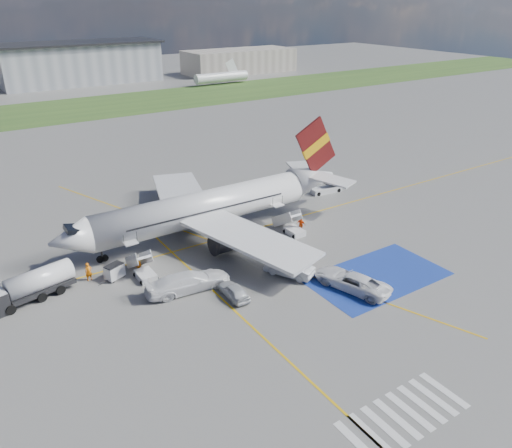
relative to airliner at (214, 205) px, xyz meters
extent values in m
plane|color=#60605E|center=(-1.51, -14.00, -3.39)|extent=(400.00, 400.00, 0.00)
cube|color=#2D4C1E|center=(-1.51, 81.00, -3.39)|extent=(400.00, 30.00, 0.01)
cube|color=gold|center=(-1.51, -2.00, -3.39)|extent=(120.00, 0.20, 0.01)
cube|color=gold|center=(-6.51, -24.00, -3.39)|extent=(0.20, 60.00, 0.01)
cube|color=gold|center=(-1.51, -2.00, -3.39)|extent=(20.71, 56.45, 0.01)
cube|color=navy|center=(8.49, -18.00, -3.39)|extent=(14.00, 8.00, 0.01)
cube|color=silver|center=(-7.51, -32.00, -3.39)|extent=(0.60, 4.00, 0.01)
cube|color=silver|center=(-6.31, -32.00, -3.39)|extent=(0.60, 4.00, 0.01)
cube|color=silver|center=(-5.11, -32.00, -3.39)|extent=(0.60, 4.00, 0.01)
cube|color=silver|center=(-3.91, -32.00, -3.39)|extent=(0.60, 4.00, 0.01)
cube|color=silver|center=(-2.71, -32.00, -3.39)|extent=(0.60, 4.00, 0.01)
cube|color=silver|center=(-1.51, -32.00, -3.39)|extent=(0.60, 4.00, 0.01)
cube|color=silver|center=(-0.31, -32.00, -3.39)|extent=(0.60, 4.00, 0.01)
cube|color=silver|center=(0.89, -32.00, -3.39)|extent=(0.60, 4.00, 0.01)
cube|color=gray|center=(18.49, 121.00, 2.61)|extent=(48.00, 18.00, 12.00)
cube|color=gray|center=(73.49, 114.00, 0.61)|extent=(40.00, 16.00, 8.00)
cylinder|color=silver|center=(-1.51, 0.00, 0.01)|extent=(26.00, 3.90, 3.90)
cone|color=silver|center=(-16.51, 0.00, 0.01)|extent=(4.00, 3.90, 3.90)
cube|color=black|center=(-15.91, 0.00, 1.06)|extent=(1.67, 1.90, 0.82)
cone|color=silver|center=(14.69, 0.00, 0.41)|extent=(6.50, 3.90, 3.90)
cube|color=silver|center=(-0.51, -8.50, -0.59)|extent=(9.86, 15.95, 1.40)
cube|color=silver|center=(-0.51, 8.50, -0.59)|extent=(9.86, 15.95, 1.40)
cylinder|color=#38383A|center=(-1.51, -5.60, -1.99)|extent=(3.40, 2.10, 2.10)
cylinder|color=#38383A|center=(-1.51, 5.60, -1.99)|extent=(3.40, 2.10, 2.10)
cube|color=#4F0E0D|center=(14.99, 0.00, 4.81)|extent=(6.62, 0.30, 7.45)
cube|color=#DEA00C|center=(14.99, 0.00, 4.81)|extent=(4.36, 0.40, 3.08)
cube|color=silver|center=(15.29, -3.20, 1.11)|extent=(4.73, 5.95, 0.49)
cube|color=silver|center=(15.29, 3.20, 1.11)|extent=(4.73, 5.95, 0.49)
cube|color=black|center=(-1.51, -1.96, 0.36)|extent=(19.50, 0.04, 0.18)
cube|color=black|center=(-1.51, 1.96, 0.36)|extent=(19.50, 0.04, 0.18)
cube|color=silver|center=(-11.01, -4.15, -1.94)|extent=(1.40, 3.73, 2.32)
cube|color=silver|center=(-11.01, -2.25, -0.89)|extent=(1.40, 1.00, 0.12)
cylinder|color=black|center=(-11.71, -2.25, -0.34)|extent=(0.06, 0.06, 1.10)
cylinder|color=black|center=(-10.31, -2.25, -0.34)|extent=(0.06, 0.06, 1.10)
cube|color=silver|center=(-11.01, -5.75, -3.04)|extent=(1.60, 2.40, 0.70)
cube|color=silver|center=(7.49, -4.15, -1.94)|extent=(1.40, 3.73, 2.32)
cube|color=silver|center=(7.49, -2.25, -0.89)|extent=(1.40, 1.00, 0.12)
cylinder|color=black|center=(6.79, -2.25, -0.34)|extent=(0.06, 0.06, 1.10)
cylinder|color=black|center=(8.19, -2.25, -0.34)|extent=(0.06, 0.06, 1.10)
cube|color=silver|center=(7.49, -5.75, -3.04)|extent=(1.60, 2.40, 0.70)
cylinder|color=silver|center=(-20.26, -3.32, -1.63)|extent=(6.29, 3.25, 2.03)
cube|color=black|center=(-20.26, -3.32, -2.64)|extent=(6.29, 3.25, 0.44)
cube|color=silver|center=(-13.53, -4.02, -2.60)|extent=(2.14, 1.74, 1.30)
cube|color=black|center=(-13.53, -4.02, -1.91)|extent=(2.02, 1.61, 0.11)
cube|color=silver|center=(19.61, 2.72, -3.02)|extent=(4.66, 2.05, 0.75)
cube|color=black|center=(20.73, 2.58, -2.36)|extent=(3.06, 1.48, 0.84)
imported|color=silver|center=(-5.41, -13.42, -2.71)|extent=(1.71, 4.05, 1.37)
imported|color=silver|center=(1.27, -13.00, -2.56)|extent=(3.91, 5.29, 1.66)
imported|color=white|center=(4.80, -18.27, -2.31)|extent=(4.19, 6.26, 2.16)
imported|color=white|center=(-8.38, -9.95, -2.18)|extent=(6.40, 3.13, 2.42)
imported|color=orange|center=(-15.75, -2.97, -2.44)|extent=(0.74, 0.53, 1.91)
imported|color=orange|center=(-11.13, -4.20, -2.59)|extent=(0.93, 0.98, 1.60)
imported|color=#E9590C|center=(8.51, -5.68, -2.43)|extent=(0.91, 1.22, 1.92)
camera|label=1|loc=(-25.31, -47.50, 22.19)|focal=35.00mm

